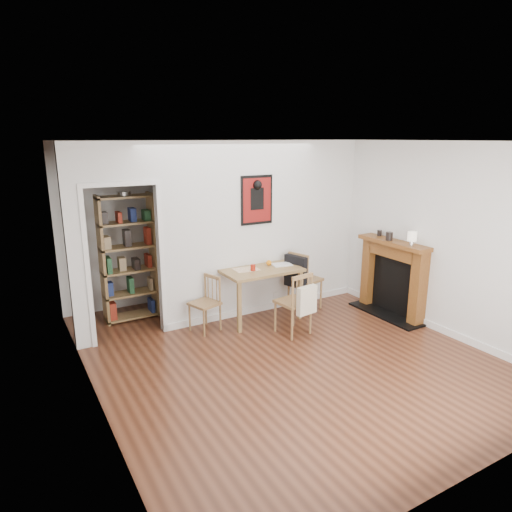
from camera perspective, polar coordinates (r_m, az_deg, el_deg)
ground at (r=5.93m, az=3.27°, el=-11.85°), size 5.20×5.20×0.00m
room_shell at (r=6.65m, az=-2.19°, el=2.97°), size 5.20×5.20×5.20m
dining_table at (r=6.70m, az=0.52°, el=-2.32°), size 1.14×0.73×0.78m
chair_left at (r=6.41m, az=-6.44°, el=-6.00°), size 0.49×0.49×0.78m
chair_right at (r=7.18m, az=6.06°, el=-2.92°), size 0.63×0.58×0.94m
chair_front at (r=6.28m, az=4.75°, el=-5.81°), size 0.50×0.55×0.89m
bookshelf at (r=6.91m, az=-15.66°, el=-0.33°), size 0.79×0.31×1.87m
fireplace at (r=7.20m, az=16.77°, el=-2.34°), size 0.45×1.25×1.16m
red_glass at (r=6.54m, az=-0.39°, el=-1.46°), size 0.07×0.07×0.09m
orange_fruit at (r=6.82m, az=1.62°, el=-0.86°), size 0.08×0.08×0.08m
placemat at (r=6.62m, az=-1.22°, el=-1.68°), size 0.37×0.29×0.00m
notebook at (r=6.86m, az=3.23°, el=-1.07°), size 0.32×0.25×0.01m
mantel_lamp at (r=6.74m, az=18.93°, el=2.24°), size 0.13×0.13×0.20m
ceramic_jar_a at (r=7.02m, az=16.32°, el=2.38°), size 0.10×0.10×0.12m
ceramic_jar_b at (r=7.31m, az=15.17°, el=2.79°), size 0.07×0.07×0.09m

